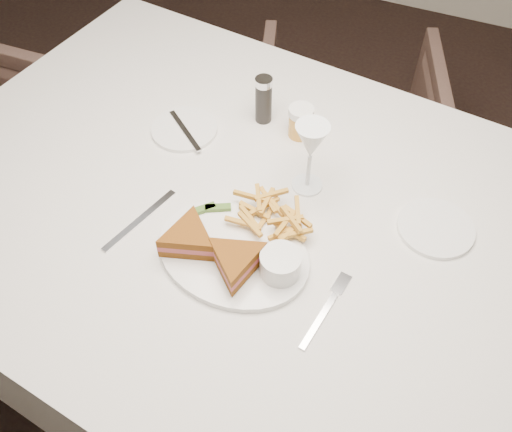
{
  "coord_description": "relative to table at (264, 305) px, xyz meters",
  "views": [
    {
      "loc": [
        0.3,
        -0.48,
        1.69
      ],
      "look_at": [
        0.01,
        0.18,
        0.8
      ],
      "focal_mm": 40.0,
      "sensor_mm": 36.0,
      "label": 1
    }
  ],
  "objects": [
    {
      "name": "chair_far",
      "position": [
        -0.03,
        0.8,
        -0.06
      ],
      "size": [
        0.77,
        0.74,
        0.63
      ],
      "primitive_type": "imported",
      "rotation": [
        0.0,
        0.0,
        3.47
      ],
      "color": "#4D372F",
      "rests_on": "ground"
    },
    {
      "name": "table_setting",
      "position": [
        -0.0,
        -0.03,
        0.41
      ],
      "size": [
        0.79,
        0.66,
        0.18
      ],
      "color": "white",
      "rests_on": "table"
    },
    {
      "name": "table",
      "position": [
        0.0,
        0.0,
        0.0
      ],
      "size": [
        1.76,
        1.29,
        0.75
      ],
      "primitive_type": "cube",
      "rotation": [
        0.0,
        0.0,
        -0.13
      ],
      "color": "silver",
      "rests_on": "ground"
    }
  ]
}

